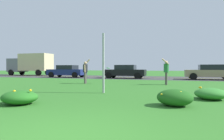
% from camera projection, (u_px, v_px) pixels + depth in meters
% --- Properties ---
extents(ground_plane, '(120.00, 120.00, 0.00)m').
position_uv_depth(ground_plane, '(143.00, 86.00, 12.44)').
color(ground_plane, '#2D6B23').
extents(highway_strip, '(120.00, 7.92, 0.01)m').
position_uv_depth(highway_strip, '(155.00, 78.00, 21.81)').
color(highway_strip, '#38383A').
rests_on(highway_strip, ground).
extents(highway_center_stripe, '(120.00, 0.16, 0.00)m').
position_uv_depth(highway_center_stripe, '(155.00, 78.00, 21.81)').
color(highway_center_stripe, yellow).
rests_on(highway_center_stripe, ground).
extents(daylily_clump_near_camera, '(1.12, 1.10, 0.48)m').
position_uv_depth(daylily_clump_near_camera, '(211.00, 94.00, 7.08)').
color(daylily_clump_near_camera, '#337F2D').
rests_on(daylily_clump_near_camera, ground).
extents(daylily_clump_mid_center, '(1.15, 1.03, 0.50)m').
position_uv_depth(daylily_clump_mid_center, '(20.00, 97.00, 6.16)').
color(daylily_clump_mid_center, '#23661E').
rests_on(daylily_clump_mid_center, ground).
extents(daylily_clump_front_left, '(1.07, 0.87, 0.51)m').
position_uv_depth(daylily_clump_front_left, '(175.00, 98.00, 5.87)').
color(daylily_clump_front_left, '#1E5619').
rests_on(daylily_clump_front_left, ground).
extents(sign_post_near_path, '(0.07, 0.10, 2.74)m').
position_uv_depth(sign_post_near_path, '(103.00, 63.00, 8.83)').
color(sign_post_near_path, '#93969B').
rests_on(sign_post_near_path, ground).
extents(person_thrower_dark_shirt, '(0.44, 0.52, 1.81)m').
position_uv_depth(person_thrower_dark_shirt, '(85.00, 70.00, 14.12)').
color(person_thrower_dark_shirt, '#232328').
rests_on(person_thrower_dark_shirt, ground).
extents(person_catcher_green_shirt, '(0.49, 0.52, 1.80)m').
position_uv_depth(person_catcher_green_shirt, '(166.00, 70.00, 13.10)').
color(person_catcher_green_shirt, '#287038').
rests_on(person_catcher_green_shirt, ground).
extents(frisbee_pale_blue, '(0.27, 0.26, 0.13)m').
position_uv_depth(frisbee_pale_blue, '(108.00, 68.00, 13.96)').
color(frisbee_pale_blue, '#ADD6E5').
extents(car_tan_center_left, '(4.50, 2.00, 1.45)m').
position_uv_depth(car_tan_center_left, '(210.00, 72.00, 18.53)').
color(car_tan_center_left, '#937F60').
rests_on(car_tan_center_left, ground).
extents(car_black_center_right, '(4.50, 2.00, 1.45)m').
position_uv_depth(car_black_center_right, '(125.00, 71.00, 21.02)').
color(car_black_center_right, black).
rests_on(car_black_center_right, ground).
extents(car_navy_rightmost, '(4.50, 2.00, 1.45)m').
position_uv_depth(car_navy_rightmost, '(67.00, 71.00, 23.14)').
color(car_navy_rightmost, navy).
rests_on(car_navy_rightmost, ground).
extents(box_truck_gray, '(6.70, 2.46, 3.20)m').
position_uv_depth(box_truck_gray, '(31.00, 63.00, 28.97)').
color(box_truck_gray, slate).
rests_on(box_truck_gray, ground).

